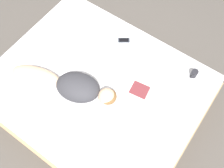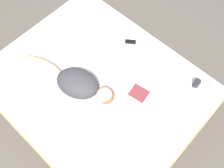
{
  "view_description": "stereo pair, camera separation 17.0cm",
  "coord_description": "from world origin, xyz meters",
  "px_view_note": "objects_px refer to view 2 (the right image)",
  "views": [
    {
      "loc": [
        0.97,
        0.91,
        3.03
      ],
      "look_at": [
        -0.08,
        0.15,
        0.52
      ],
      "focal_mm": 42.0,
      "sensor_mm": 36.0,
      "label": 1
    },
    {
      "loc": [
        0.87,
        1.04,
        3.03
      ],
      "look_at": [
        -0.08,
        0.15,
        0.52
      ],
      "focal_mm": 42.0,
      "sensor_mm": 36.0,
      "label": 2
    }
  ],
  "objects_px": {
    "person": "(70,80)",
    "cell_phone": "(131,42)",
    "coffee_mug": "(196,83)",
    "open_magazine": "(145,85)"
  },
  "relations": [
    {
      "from": "person",
      "to": "cell_phone",
      "type": "height_order",
      "value": "person"
    },
    {
      "from": "coffee_mug",
      "to": "cell_phone",
      "type": "height_order",
      "value": "coffee_mug"
    },
    {
      "from": "person",
      "to": "coffee_mug",
      "type": "height_order",
      "value": "person"
    },
    {
      "from": "coffee_mug",
      "to": "cell_phone",
      "type": "bearing_deg",
      "value": -87.07
    },
    {
      "from": "open_magazine",
      "to": "coffee_mug",
      "type": "relative_size",
      "value": 5.13
    },
    {
      "from": "person",
      "to": "open_magazine",
      "type": "bearing_deg",
      "value": 114.86
    },
    {
      "from": "person",
      "to": "cell_phone",
      "type": "distance_m",
      "value": 0.89
    },
    {
      "from": "person",
      "to": "open_magazine",
      "type": "xyz_separation_m",
      "value": [
        -0.54,
        0.6,
        -0.09
      ]
    },
    {
      "from": "open_magazine",
      "to": "cell_phone",
      "type": "height_order",
      "value": "same"
    },
    {
      "from": "person",
      "to": "coffee_mug",
      "type": "relative_size",
      "value": 11.17
    }
  ]
}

